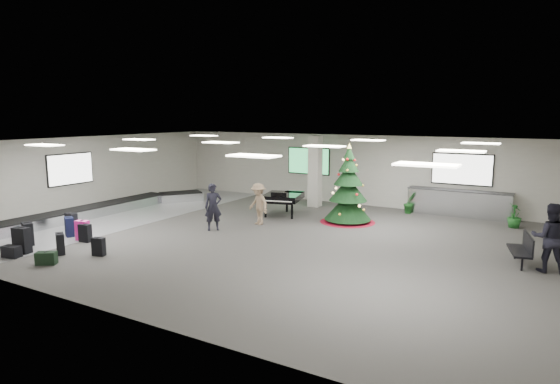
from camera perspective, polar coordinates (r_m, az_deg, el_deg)
The scene contains 22 objects.
ground at distance 16.01m, azimuth -1.29°, elevation -5.44°, with size 18.00×18.00×0.00m, color #3D3B37.
room_envelope at distance 16.35m, azimuth -1.24°, elevation 3.18°, with size 18.02×14.02×3.21m.
baggage_carousel at distance 20.98m, azimuth -20.06°, elevation -1.86°, with size 2.28×9.71×0.43m.
service_counter at distance 20.42m, azimuth 20.93°, elevation -1.26°, with size 4.05×0.65×1.08m.
suitcase_0 at distance 16.02m, azimuth -28.95°, elevation -5.18°, with size 0.54×0.36×0.81m.
suitcase_1 at distance 15.41m, azimuth -25.21°, elevation -5.72°, with size 0.46×0.40×0.65m.
pink_suitcase at distance 16.76m, azimuth -22.94°, elevation -4.35°, with size 0.47×0.32×0.68m.
suitcase_3 at distance 16.55m, azimuth -22.66°, elevation -4.64°, with size 0.42×0.28×0.61m.
navy_suitcase at distance 17.49m, azimuth -24.30°, elevation -3.89°, with size 0.50×0.43×0.68m.
suitcase_5 at distance 16.91m, azimuth -28.38°, elevation -4.51°, with size 0.55×0.43×0.75m.
green_duffel at distance 14.58m, azimuth -26.60°, elevation -7.22°, with size 0.59×0.51×0.37m.
suitcase_7 at distance 14.82m, azimuth -21.24°, elevation -6.23°, with size 0.41×0.28×0.56m.
suitcase_8 at distance 18.35m, azimuth -24.08°, elevation -3.33°, with size 0.44×0.26×0.65m.
black_duffel at distance 15.75m, azimuth -29.91°, elevation -6.32°, with size 0.57×0.39×0.36m.
christmas_tree at distance 18.13m, azimuth 8.30°, elevation -0.42°, with size 2.14×2.14×3.05m.
grand_piano at distance 19.22m, azimuth 0.31°, elevation -0.67°, with size 1.79×2.11×1.04m.
bench at distance 14.54m, azimuth 27.52°, elevation -6.05°, with size 0.74×1.44×0.87m.
traveler_a at distance 16.88m, azimuth -8.14°, elevation -1.82°, with size 0.62×0.40×1.69m, color black.
traveler_b at distance 17.60m, azimuth -2.64°, elevation -1.47°, with size 1.02×0.58×1.57m, color #96795D.
traveler_bench at distance 14.17m, azimuth 30.02°, elevation -4.85°, with size 0.89×0.70×1.84m, color black.
potted_plant_left at distance 20.38m, azimuth 15.49°, elevation -1.26°, with size 0.50×0.40×0.90m, color #15421C.
potted_plant_right at distance 19.19m, azimuth 26.69°, elevation -2.59°, with size 0.50×0.50×0.90m, color #15421C.
Camera 1 is at (8.04, -13.23, 4.09)m, focal length 30.00 mm.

